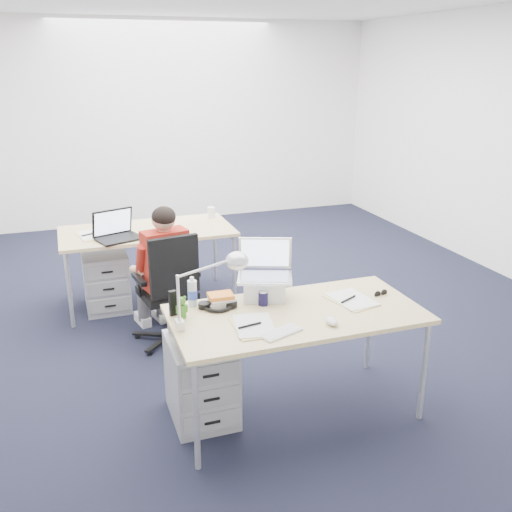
# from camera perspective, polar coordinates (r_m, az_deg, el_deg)

# --- Properties ---
(floor) EXTENTS (7.00, 7.00, 0.00)m
(floor) POSITION_cam_1_polar(r_m,az_deg,el_deg) (5.40, -1.15, -5.59)
(floor) COLOR black
(floor) RESTS_ON ground
(room) EXTENTS (6.02, 7.02, 2.80)m
(room) POSITION_cam_1_polar(r_m,az_deg,el_deg) (4.94, -1.28, 12.81)
(room) COLOR white
(room) RESTS_ON ground
(desk_near) EXTENTS (1.60, 0.80, 0.73)m
(desk_near) POSITION_cam_1_polar(r_m,az_deg,el_deg) (3.67, 4.06, -6.26)
(desk_near) COLOR tan
(desk_near) RESTS_ON ground
(desk_far) EXTENTS (1.60, 0.80, 0.73)m
(desk_far) POSITION_cam_1_polar(r_m,az_deg,el_deg) (5.49, -10.83, 2.13)
(desk_far) COLOR tan
(desk_far) RESTS_ON ground
(office_chair) EXTENTS (0.70, 0.70, 0.97)m
(office_chair) POSITION_cam_1_polar(r_m,az_deg,el_deg) (4.79, -8.66, -5.53)
(office_chair) COLOR black
(office_chair) RESTS_ON ground
(seated_person) EXTENTS (0.43, 0.67, 1.15)m
(seated_person) POSITION_cam_1_polar(r_m,az_deg,el_deg) (4.82, -9.52, -1.51)
(seated_person) COLOR #A12317
(seated_person) RESTS_ON ground
(drawer_pedestal_near) EXTENTS (0.40, 0.50, 0.55)m
(drawer_pedestal_near) POSITION_cam_1_polar(r_m,az_deg,el_deg) (3.82, -5.49, -12.18)
(drawer_pedestal_near) COLOR #AAACAF
(drawer_pedestal_near) RESTS_ON ground
(drawer_pedestal_far) EXTENTS (0.40, 0.50, 0.55)m
(drawer_pedestal_far) POSITION_cam_1_polar(r_m,az_deg,el_deg) (5.57, -14.75, -2.35)
(drawer_pedestal_far) COLOR #AAACAF
(drawer_pedestal_far) RESTS_ON ground
(silver_laptop) EXTENTS (0.44, 0.39, 0.38)m
(silver_laptop) POSITION_cam_1_polar(r_m,az_deg,el_deg) (3.78, 0.89, -1.49)
(silver_laptop) COLOR silver
(silver_laptop) RESTS_ON desk_near
(wireless_keyboard) EXTENTS (0.28, 0.19, 0.01)m
(wireless_keyboard) POSITION_cam_1_polar(r_m,az_deg,el_deg) (3.37, 2.50, -7.65)
(wireless_keyboard) COLOR white
(wireless_keyboard) RESTS_ON desk_near
(computer_mouse) EXTENTS (0.07, 0.11, 0.04)m
(computer_mouse) POSITION_cam_1_polar(r_m,az_deg,el_deg) (3.50, 7.58, -6.49)
(computer_mouse) COLOR white
(computer_mouse) RESTS_ON desk_near
(headphones) EXTENTS (0.29, 0.25, 0.04)m
(headphones) POSITION_cam_1_polar(r_m,az_deg,el_deg) (3.70, -3.85, -4.88)
(headphones) COLOR black
(headphones) RESTS_ON desk_near
(can_koozie) EXTENTS (0.07, 0.07, 0.10)m
(can_koozie) POSITION_cam_1_polar(r_m,az_deg,el_deg) (3.72, 0.72, -4.20)
(can_koozie) COLOR #16123A
(can_koozie) RESTS_ON desk_near
(water_bottle) EXTENTS (0.07, 0.07, 0.20)m
(water_bottle) POSITION_cam_1_polar(r_m,az_deg,el_deg) (3.71, -6.39, -3.54)
(water_bottle) COLOR silver
(water_bottle) RESTS_ON desk_near
(bear_figurine) EXTENTS (0.08, 0.07, 0.14)m
(bear_figurine) POSITION_cam_1_polar(r_m,az_deg,el_deg) (3.56, -7.43, -5.06)
(bear_figurine) COLOR #24671B
(bear_figurine) RESTS_ON desk_near
(book_stack) EXTENTS (0.20, 0.17, 0.08)m
(book_stack) POSITION_cam_1_polar(r_m,az_deg,el_deg) (3.72, -3.48, -4.38)
(book_stack) COLOR silver
(book_stack) RESTS_ON desk_near
(cordless_phone) EXTENTS (0.05, 0.04, 0.17)m
(cordless_phone) POSITION_cam_1_polar(r_m,az_deg,el_deg) (3.59, -8.32, -4.69)
(cordless_phone) COLOR black
(cordless_phone) RESTS_ON desk_near
(papers_left) EXTENTS (0.27, 0.35, 0.01)m
(papers_left) POSITION_cam_1_polar(r_m,az_deg,el_deg) (3.43, -0.28, -7.07)
(papers_left) COLOR #E1CE82
(papers_left) RESTS_ON desk_near
(papers_right) EXTENTS (0.28, 0.36, 0.01)m
(papers_right) POSITION_cam_1_polar(r_m,az_deg,el_deg) (3.85, 9.50, -4.39)
(papers_right) COLOR #E1CE82
(papers_right) RESTS_ON desk_near
(sunglasses) EXTENTS (0.11, 0.07, 0.02)m
(sunglasses) POSITION_cam_1_polar(r_m,az_deg,el_deg) (3.97, 12.37, -3.69)
(sunglasses) COLOR black
(sunglasses) RESTS_ON desk_near
(desk_lamp) EXTENTS (0.43, 0.21, 0.46)m
(desk_lamp) POSITION_cam_1_polar(r_m,az_deg,el_deg) (3.38, -5.48, -3.41)
(desk_lamp) COLOR silver
(desk_lamp) RESTS_ON desk_near
(dark_laptop) EXTENTS (0.48, 0.47, 0.27)m
(dark_laptop) POSITION_cam_1_polar(r_m,az_deg,el_deg) (5.18, -13.58, 3.03)
(dark_laptop) COLOR black
(dark_laptop) RESTS_ON desk_far
(far_cup) EXTENTS (0.09, 0.09, 0.11)m
(far_cup) POSITION_cam_1_polar(r_m,az_deg,el_deg) (5.81, -4.49, 4.37)
(far_cup) COLOR white
(far_cup) RESTS_ON desk_far
(far_papers) EXTENTS (0.26, 0.35, 0.01)m
(far_papers) POSITION_cam_1_polar(r_m,az_deg,el_deg) (5.40, -16.11, 2.00)
(far_papers) COLOR white
(far_papers) RESTS_ON desk_far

